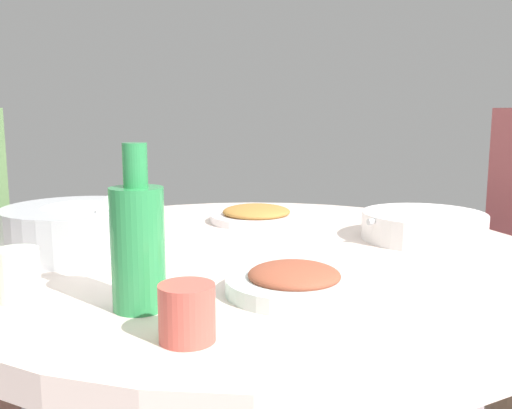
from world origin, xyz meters
The scene contains 8 objects.
round_dining_table centered at (0.00, 0.00, 0.64)m, with size 1.11×1.11×0.77m.
rice_bowl centered at (0.08, -0.31, 0.82)m, with size 0.27×0.27×0.09m.
soup_bowl centered at (-0.15, 0.32, 0.80)m, with size 0.25×0.25×0.06m.
dish_stirfry centered at (0.24, 0.11, 0.79)m, with size 0.20×0.20×0.04m.
dish_tofu_braise centered at (-0.27, -0.04, 0.79)m, with size 0.22×0.22×0.04m.
green_bottle centered at (0.34, -0.08, 0.86)m, with size 0.07×0.07×0.22m.
tea_cup_near centered at (0.34, -0.26, 0.81)m, with size 0.06×0.06×0.07m, color silver.
tea_cup_far centered at (0.43, 0.01, 0.81)m, with size 0.06×0.06×0.07m, color #C95346.
Camera 1 is at (1.02, 0.20, 1.03)m, focal length 39.82 mm.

